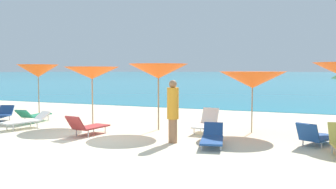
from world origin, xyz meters
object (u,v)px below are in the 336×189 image
Objects in this scene: umbrella_3 at (92,73)px; lounge_chair_11 at (317,136)px; lounge_chair_0 at (206,122)px; lounge_chair_7 at (27,120)px; umbrella_2 at (38,71)px; lounge_chair_2 at (34,115)px; umbrella_5 at (252,80)px; lounge_chair_8 at (212,137)px; lounge_chair_10 at (87,126)px; umbrella_4 at (158,71)px; lounge_chair_6 at (0,115)px; beachgoer_0 at (173,110)px.

lounge_chair_11 is (7.86, -0.79, -1.72)m from umbrella_3.
lounge_chair_7 is at bearing -164.25° from lounge_chair_0.
lounge_chair_2 is (0.76, -1.13, -1.75)m from umbrella_2.
umbrella_5 is at bearing -7.51° from lounge_chair_11.
umbrella_5 is 1.29× the size of lounge_chair_8.
lounge_chair_10 is at bearing 35.95° from lounge_chair_11.
lounge_chair_6 is at bearing -175.59° from umbrella_4.
umbrella_5 reaches higher than beachgoer_0.
umbrella_2 is at bearing 18.79° from lounge_chair_11.
lounge_chair_6 is (-9.97, -1.17, -1.51)m from umbrella_5.
umbrella_3 is 1.02× the size of umbrella_5.
umbrella_3 is at bearing 20.64° from lounge_chair_11.
lounge_chair_7 is (2.36, -0.96, 0.04)m from lounge_chair_6.
lounge_chair_11 is (1.95, -1.31, -1.51)m from umbrella_5.
lounge_chair_7 is 1.02× the size of lounge_chair_8.
umbrella_2 reaches higher than lounge_chair_6.
umbrella_4 is at bearing -16.22° from lounge_chair_6.
beachgoer_0 is (-3.82, -1.16, 0.70)m from lounge_chair_11.
lounge_chair_2 is at bearing -169.97° from umbrella_3.
lounge_chair_11 is (5.06, -0.67, -1.79)m from umbrella_4.
umbrella_4 is 7.11m from lounge_chair_6.
lounge_chair_10 is 3.01m from beachgoer_0.
lounge_chair_0 reaches higher than lounge_chair_8.
umbrella_2 reaches higher than lounge_chair_10.
lounge_chair_2 is at bearing -55.94° from umbrella_2.
umbrella_2 is at bearing 142.55° from lounge_chair_7.
lounge_chair_7 is at bearing -56.29° from umbrella_2.
umbrella_2 is 5.36m from lounge_chair_10.
lounge_chair_0 is 6.98m from lounge_chair_2.
umbrella_5 is 1.26× the size of lounge_chair_7.
umbrella_5 is (9.14, -0.17, -0.29)m from umbrella_2.
umbrella_5 is 2.08m from lounge_chair_0.
umbrella_4 reaches higher than lounge_chair_0.
umbrella_4 is at bearing 131.71° from lounge_chair_8.
lounge_chair_8 is 1.04× the size of lounge_chair_11.
lounge_chair_6 is (-0.82, -1.34, -1.80)m from umbrella_2.
umbrella_2 reaches higher than beachgoer_0.
lounge_chair_2 is 1.01× the size of lounge_chair_8.
umbrella_2 reaches higher than lounge_chair_8.
umbrella_5 is (5.91, 0.52, -0.21)m from umbrella_3.
umbrella_4 is 1.34× the size of lounge_chair_2.
lounge_chair_0 is at bearing 176.77° from lounge_chair_2.
lounge_chair_11 is at bearing -21.31° from lounge_chair_6.
lounge_chair_10 is at bearing 150.29° from lounge_chair_2.
beachgoer_0 is at bearing 171.42° from lounge_chair_8.
lounge_chair_2 is at bearing -175.29° from lounge_chair_0.
umbrella_5 reaches higher than lounge_chair_11.
lounge_chair_2 is at bearing -176.61° from umbrella_4.
umbrella_4 is at bearing -7.68° from umbrella_2.
umbrella_2 is 1.43× the size of lounge_chair_11.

